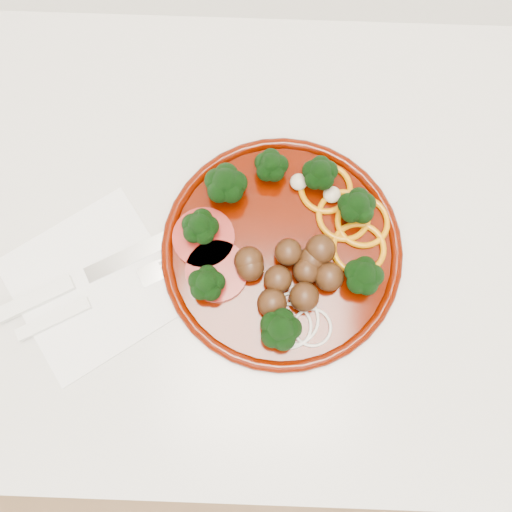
{
  "coord_description": "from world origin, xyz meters",
  "views": [
    {
      "loc": [
        0.09,
        1.52,
        1.56
      ],
      "look_at": [
        0.08,
        1.67,
        0.92
      ],
      "focal_mm": 40.0,
      "sensor_mm": 36.0,
      "label": 1
    }
  ],
  "objects_px": {
    "knife": "(67,285)",
    "fork": "(74,310)",
    "plate": "(282,247)",
    "napkin": "(93,284)"
  },
  "relations": [
    {
      "from": "knife",
      "to": "fork",
      "type": "xyz_separation_m",
      "value": [
        0.01,
        -0.03,
        -0.0
      ]
    },
    {
      "from": "plate",
      "to": "napkin",
      "type": "distance_m",
      "value": 0.23
    },
    {
      "from": "napkin",
      "to": "knife",
      "type": "xyz_separation_m",
      "value": [
        -0.03,
        -0.0,
        0.01
      ]
    },
    {
      "from": "knife",
      "to": "napkin",
      "type": "bearing_deg",
      "value": -22.66
    },
    {
      "from": "napkin",
      "to": "fork",
      "type": "height_order",
      "value": "fork"
    },
    {
      "from": "plate",
      "to": "fork",
      "type": "height_order",
      "value": "plate"
    },
    {
      "from": "plate",
      "to": "knife",
      "type": "height_order",
      "value": "plate"
    },
    {
      "from": "plate",
      "to": "knife",
      "type": "relative_size",
      "value": 1.31
    },
    {
      "from": "fork",
      "to": "knife",
      "type": "bearing_deg",
      "value": 83.0
    },
    {
      "from": "fork",
      "to": "plate",
      "type": "bearing_deg",
      "value": -9.5
    }
  ]
}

